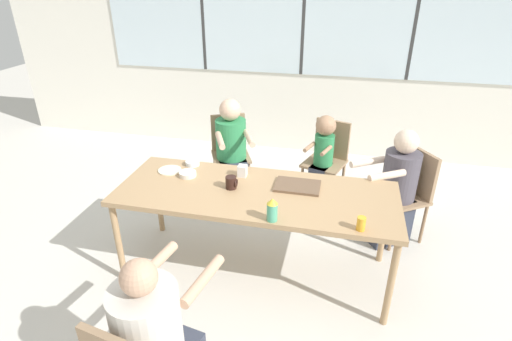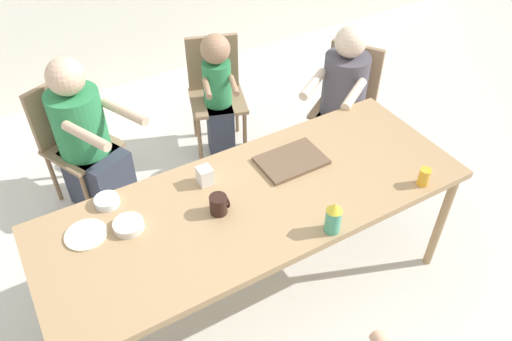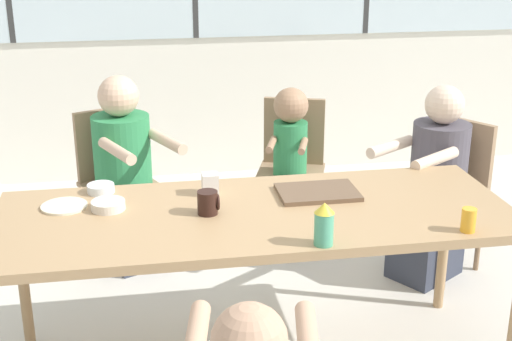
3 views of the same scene
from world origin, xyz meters
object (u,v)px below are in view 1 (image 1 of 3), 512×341
chair_for_woman_green_shirt (410,188)px  milk_carton_small (242,171)px  person_man_teal_shirt (232,154)px  coffee_mug (231,183)px  person_toddler (322,161)px  sippy_cup (272,209)px  bowl_cereal (188,174)px  chair_for_man_teal_shirt (230,146)px  person_woman_green_shirt (394,193)px  juice_glass (361,224)px  bowl_white_shallow (192,163)px  chair_for_toddler (328,153)px

chair_for_woman_green_shirt → milk_carton_small: size_ratio=8.97×
person_man_teal_shirt → coffee_mug: 1.28m
person_man_teal_shirt → person_toddler: size_ratio=1.12×
sippy_cup → bowl_cereal: bearing=148.9°
person_man_teal_shirt → chair_for_man_teal_shirt: bearing=-90.0°
person_woman_green_shirt → coffee_mug: 1.52m
juice_glass → chair_for_man_teal_shirt: bearing=129.5°
chair_for_woman_green_shirt → bowl_cereal: size_ratio=6.04×
bowl_white_shallow → bowl_cereal: same height
person_toddler → sippy_cup: bearing=100.5°
chair_for_toddler → chair_for_man_teal_shirt: bearing=21.5°
person_woman_green_shirt → juice_glass: size_ratio=11.36×
person_toddler → person_woman_green_shirt: bearing=159.9°
person_man_teal_shirt → milk_carton_small: person_man_teal_shirt is taller
chair_for_man_teal_shirt → sippy_cup: (0.81, -1.71, 0.34)m
person_woman_green_shirt → chair_for_woman_green_shirt: bearing=-90.0°
chair_for_man_teal_shirt → bowl_cereal: (0.01, -1.23, 0.27)m
chair_for_man_teal_shirt → person_toddler: person_toddler is taller
juice_glass → milk_carton_small: bearing=149.2°
sippy_cup → person_toddler: bearing=81.9°
chair_for_toddler → coffee_mug: coffee_mug is taller
bowl_cereal → person_man_teal_shirt: bearing=86.8°
chair_for_woman_green_shirt → coffee_mug: size_ratio=8.71×
person_man_teal_shirt → bowl_white_shallow: bearing=59.2°
person_man_teal_shirt → person_woman_green_shirt: bearing=139.3°
person_woman_green_shirt → person_man_teal_shirt: 1.72m
milk_carton_small → bowl_cereal: 0.45m
person_toddler → juice_glass: size_ratio=10.20×
coffee_mug → milk_carton_small: (0.03, 0.22, -0.00)m
person_man_teal_shirt → sippy_cup: person_man_teal_shirt is taller
person_woman_green_shirt → milk_carton_small: (-1.28, -0.49, 0.32)m
bowl_cereal → sippy_cup: bearing=-31.1°
chair_for_man_teal_shirt → chair_for_woman_green_shirt: bearing=139.2°
chair_for_man_teal_shirt → chair_for_toddler: same height
chair_for_toddler → sippy_cup: bearing=99.6°
person_man_teal_shirt → coffee_mug: bearing=81.8°
chair_for_woman_green_shirt → person_toddler: person_toddler is taller
juice_glass → person_man_teal_shirt: bearing=130.7°
person_man_teal_shirt → bowl_white_shallow: size_ratio=9.12×
person_man_teal_shirt → milk_carton_small: bearing=86.8°
chair_for_woman_green_shirt → juice_glass: size_ratio=8.98×
person_man_teal_shirt → juice_glass: person_man_teal_shirt is taller
chair_for_woman_green_shirt → person_woman_green_shirt: size_ratio=0.79×
sippy_cup → milk_carton_small: bearing=121.7°
person_toddler → sippy_cup: person_toddler is taller
person_woman_green_shirt → milk_carton_small: size_ratio=11.36×
sippy_cup → milk_carton_small: 0.69m
chair_for_woman_green_shirt → person_woman_green_shirt: bearing=90.0°
person_toddler → juice_glass: (0.35, -1.60, 0.32)m
bowl_white_shallow → coffee_mug: bearing=-35.8°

